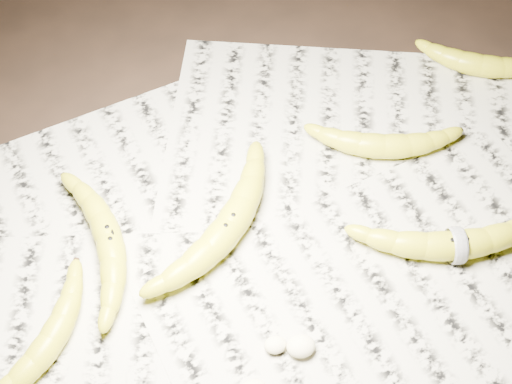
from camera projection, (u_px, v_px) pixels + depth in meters
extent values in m
plane|color=black|center=(253.00, 237.00, 0.91)|extent=(3.00, 3.00, 0.00)
cube|color=#B2AF99|center=(270.00, 260.00, 0.89)|extent=(0.90, 0.70, 0.01)
torus|color=white|center=(457.00, 244.00, 0.87)|extent=(0.01, 0.05, 0.05)
ellipsoid|color=beige|center=(301.00, 345.00, 0.81)|extent=(0.03, 0.03, 0.02)
ellipsoid|color=beige|center=(275.00, 344.00, 0.81)|extent=(0.03, 0.02, 0.02)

